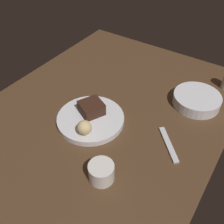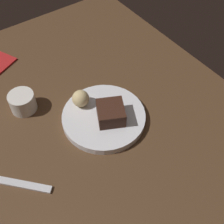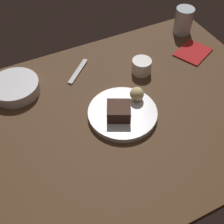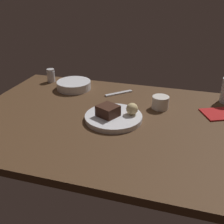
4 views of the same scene
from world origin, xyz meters
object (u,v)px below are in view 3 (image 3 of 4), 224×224
water_glass (183,21)px  side_bowl (15,87)px  dessert_plate (123,113)px  bread_roll (137,94)px  coffee_cup (142,66)px  folded_napkin (193,52)px  dessert_spoon (78,71)px  chocolate_cake_slice (117,111)px

water_glass → side_bowl: size_ratio=0.65×
dessert_plate → bread_roll: 8.46cm
coffee_cup → dessert_plate: bearing=-135.3°
folded_napkin → side_bowl: bearing=172.1°
side_bowl → coffee_cup: coffee_cup is taller
bread_roll → water_glass: bearing=36.4°
coffee_cup → water_glass: bearing=27.6°
dessert_plate → dessert_spoon: 28.20cm
dessert_spoon → water_glass: bearing=-38.2°
dessert_plate → chocolate_cake_slice: bearing=-158.2°
side_bowl → dessert_spoon: bearing=0.0°
water_glass → chocolate_cake_slice: bearing=-145.9°
water_glass → dessert_spoon: 52.63cm
dessert_plate → water_glass: water_glass is taller
chocolate_cake_slice → side_bowl: size_ratio=0.44×
dessert_plate → side_bowl: (-29.83, 27.69, 1.06)cm
bread_roll → folded_napkin: 38.57cm
chocolate_cake_slice → dessert_spoon: (-2.68, 28.72, -3.99)cm
dessert_spoon → chocolate_cake_slice: bearing=-128.0°
bread_roll → water_glass: 49.54cm
dessert_plate → coffee_cup: 23.97cm
folded_napkin → chocolate_cake_slice: bearing=-157.5°
dessert_plate → water_glass: 57.25cm
chocolate_cake_slice → coffee_cup: (19.53, 17.82, -1.52)cm
coffee_cup → folded_napkin: bearing=2.0°
dessert_plate → folded_napkin: bearing=22.6°
side_bowl → folded_napkin: (72.34, -10.01, -1.81)cm
side_bowl → folded_napkin: bearing=-7.9°
dessert_plate → side_bowl: side_bowl is taller
dessert_plate → side_bowl: 40.71cm
side_bowl → folded_napkin: 73.05cm
bread_roll → coffee_cup: (9.93, 13.75, -1.75)cm
side_bowl → dessert_spoon: 24.69cm
bread_roll → water_glass: (39.86, 29.39, 1.21)cm
chocolate_cake_slice → dessert_plate: bearing=21.8°
chocolate_cake_slice → coffee_cup: bearing=42.4°
bread_roll → coffee_cup: bearing=54.2°
dessert_plate → water_glass: size_ratio=2.05×
bread_roll → side_bowl: 44.44cm
water_glass → coffee_cup: water_glass is taller
bread_roll → side_bowl: bread_roll is taller
bread_roll → coffee_cup: bread_roll is taller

